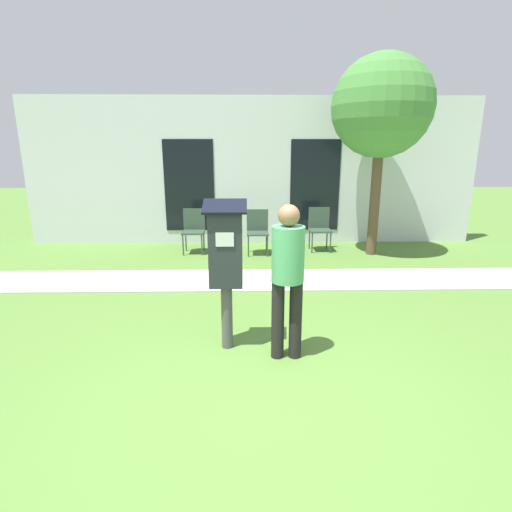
# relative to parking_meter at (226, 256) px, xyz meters

# --- Properties ---
(ground_plane) EXTENTS (40.00, 40.00, 0.00)m
(ground_plane) POSITION_rel_parking_meter_xyz_m (0.34, -0.94, -1.02)
(ground_plane) COLOR #517A33
(sidewalk) EXTENTS (12.00, 1.10, 0.02)m
(sidewalk) POSITION_rel_parking_meter_xyz_m (0.34, 2.27, -1.01)
(sidewalk) COLOR #B7B2A8
(sidewalk) RESTS_ON ground
(building_facade) EXTENTS (10.00, 0.26, 3.20)m
(building_facade) POSITION_rel_parking_meter_xyz_m (0.34, 5.17, 0.58)
(building_facade) COLOR silver
(building_facade) RESTS_ON ground
(parking_meter) EXTENTS (0.44, 0.31, 1.59)m
(parking_meter) POSITION_rel_parking_meter_xyz_m (0.00, 0.00, 0.00)
(parking_meter) COLOR #4C4C4C
(parking_meter) RESTS_ON ground
(person_standing) EXTENTS (0.32, 0.32, 1.58)m
(person_standing) POSITION_rel_parking_meter_xyz_m (0.62, -0.23, -0.09)
(person_standing) COLOR black
(person_standing) RESTS_ON ground
(outdoor_chair_left) EXTENTS (0.44, 0.44, 0.90)m
(outdoor_chair_left) POSITION_rel_parking_meter_xyz_m (-0.89, 4.20, -0.49)
(outdoor_chair_left) COLOR #334738
(outdoor_chair_left) RESTS_ON ground
(outdoor_chair_middle) EXTENTS (0.44, 0.44, 0.90)m
(outdoor_chair_middle) POSITION_rel_parking_meter_xyz_m (0.43, 4.07, -0.49)
(outdoor_chair_middle) COLOR #334738
(outdoor_chair_middle) RESTS_ON ground
(outdoor_chair_right) EXTENTS (0.44, 0.44, 0.90)m
(outdoor_chair_right) POSITION_rel_parking_meter_xyz_m (1.75, 4.33, -0.49)
(outdoor_chair_right) COLOR #334738
(outdoor_chair_right) RESTS_ON ground
(tree) EXTENTS (1.90, 1.90, 3.82)m
(tree) POSITION_rel_parking_meter_xyz_m (2.76, 3.95, 1.83)
(tree) COLOR brown
(tree) RESTS_ON ground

